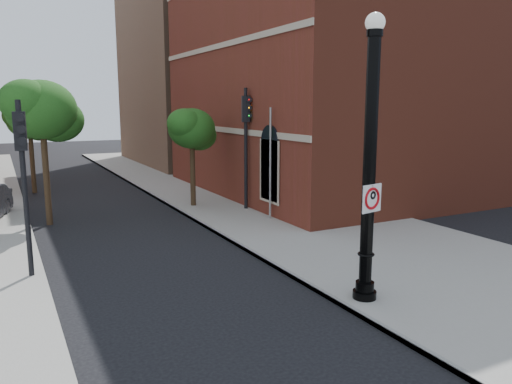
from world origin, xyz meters
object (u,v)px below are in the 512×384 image
lamppost (369,176)px  no_parking_sign (372,198)px  traffic_signal_left (23,161)px  traffic_signal_right (246,129)px

lamppost → no_parking_sign: lamppost is taller
lamppost → no_parking_sign: (-0.03, -0.17, -0.50)m
no_parking_sign → traffic_signal_left: traffic_signal_left is taller
no_parking_sign → traffic_signal_right: (2.16, 10.92, 1.06)m
lamppost → traffic_signal_right: size_ratio=1.24×
traffic_signal_left → traffic_signal_right: bearing=36.7°
no_parking_sign → traffic_signal_right: size_ratio=0.12×
lamppost → traffic_signal_left: 8.88m
no_parking_sign → traffic_signal_left: size_ratio=0.13×
traffic_signal_left → traffic_signal_right: traffic_signal_right is taller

